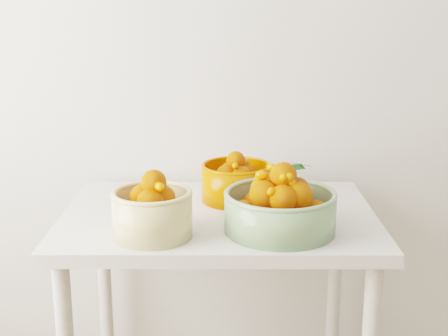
{
  "coord_description": "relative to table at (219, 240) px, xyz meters",
  "views": [
    {
      "loc": [
        -0.34,
        -0.3,
        1.41
      ],
      "look_at": [
        -0.34,
        1.52,
        0.92
      ],
      "focal_mm": 50.0,
      "sensor_mm": 36.0,
      "label": 1
    }
  ],
  "objects": [
    {
      "name": "table",
      "position": [
        0.0,
        0.0,
        0.0
      ],
      "size": [
        1.0,
        0.7,
        0.75
      ],
      "color": "silver",
      "rests_on": "ground"
    },
    {
      "name": "bowl_cream",
      "position": [
        -0.19,
        -0.21,
        0.17
      ],
      "size": [
        0.24,
        0.24,
        0.2
      ],
      "rotation": [
        0.0,
        0.0,
        0.06
      ],
      "color": "#DAC380",
      "rests_on": "table"
    },
    {
      "name": "bowl_green",
      "position": [
        0.18,
        -0.17,
        0.17
      ],
      "size": [
        0.33,
        0.33,
        0.21
      ],
      "rotation": [
        0.0,
        0.0,
        -0.01
      ],
      "color": "gray",
      "rests_on": "table"
    },
    {
      "name": "bowl_orange",
      "position": [
        0.06,
        0.13,
        0.16
      ],
      "size": [
        0.24,
        0.24,
        0.17
      ],
      "rotation": [
        0.0,
        0.0,
        -0.01
      ],
      "color": "#D04B00",
      "rests_on": "table"
    }
  ]
}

